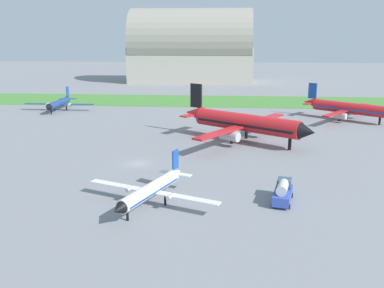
# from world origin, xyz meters

# --- Properties ---
(ground_plane) EXTENTS (600.00, 600.00, 0.00)m
(ground_plane) POSITION_xyz_m (0.00, 0.00, 0.00)
(ground_plane) COLOR gray
(grass_taxiway_strip) EXTENTS (360.00, 28.00, 0.08)m
(grass_taxiway_strip) POSITION_xyz_m (0.00, 78.73, 0.04)
(grass_taxiway_strip) COLOR #478438
(grass_taxiway_strip) RESTS_ON ground_plane
(airplane_foreground_turboprop) EXTENTS (20.18, 17.48, 6.35)m
(airplane_foreground_turboprop) POSITION_xyz_m (5.95, -19.58, 2.32)
(airplane_foreground_turboprop) COLOR white
(airplane_foreground_turboprop) RESTS_ON ground_plane
(airplane_midfield_jet) EXTENTS (30.22, 30.10, 12.27)m
(airplane_midfield_jet) POSITION_xyz_m (20.58, 18.65, 4.42)
(airplane_midfield_jet) COLOR red
(airplane_midfield_jet) RESTS_ON ground_plane
(airplane_parked_jet_far) EXTENTS (23.45, 23.07, 9.81)m
(airplane_parked_jet_far) POSITION_xyz_m (50.92, 45.93, 3.53)
(airplane_parked_jet_far) COLOR red
(airplane_parked_jet_far) RESTS_ON ground_plane
(airplane_taxiing_turboprop) EXTENTS (22.65, 19.36, 6.79)m
(airplane_taxiing_turboprop) POSITION_xyz_m (-36.93, 55.09, 2.48)
(airplane_taxiing_turboprop) COLOR navy
(airplane_taxiing_turboprop) RESTS_ON ground_plane
(fuel_truck_near_gate) EXTENTS (3.80, 6.87, 3.29)m
(fuel_truck_near_gate) POSITION_xyz_m (24.94, -17.08, 1.58)
(fuel_truck_near_gate) COLOR #334FB2
(fuel_truck_near_gate) RESTS_ON ground_plane
(hangar_distant) EXTENTS (61.45, 32.12, 36.45)m
(hangar_distant) POSITION_xyz_m (-1.39, 143.93, 16.48)
(hangar_distant) COLOR #B2AD9E
(hangar_distant) RESTS_ON ground_plane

